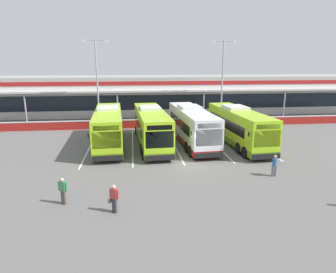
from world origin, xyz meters
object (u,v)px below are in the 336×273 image
Objects in this scene: pedestrian_near_bin at (275,165)px; coach_bus_leftmost at (109,128)px; lamp_post_centre at (222,77)px; lamp_post_west at (97,77)px; coach_bus_centre at (192,126)px; pedestrian_with_handbag at (114,198)px; pedestrian_child at (63,190)px; coach_bus_left_centre at (151,128)px; coach_bus_right_centre at (238,127)px.

coach_bus_leftmost is at bearing 141.36° from pedestrian_near_bin.
lamp_post_west is at bearing -179.40° from lamp_post_centre.
lamp_post_centre is (6.15, 10.22, 4.50)m from coach_bus_centre.
pedestrian_with_handbag and pedestrian_child have the same top height.
pedestrian_with_handbag is 0.15× the size of lamp_post_west.
coach_bus_left_centre is 12.87m from pedestrian_near_bin.
coach_bus_right_centre is at bearing -4.65° from coach_bus_left_centre.
lamp_post_centre is (1.52, 11.12, 4.50)m from coach_bus_right_centre.
coach_bus_centre is at bearing -44.12° from lamp_post_west.
coach_bus_centre is 7.57× the size of pedestrian_near_bin.
coach_bus_centre is at bearing 112.99° from pedestrian_near_bin.
pedestrian_child is 14.60m from pedestrian_near_bin.
coach_bus_left_centre is 8.81m from coach_bus_right_centre.
pedestrian_with_handbag is (-7.11, -14.06, -0.93)m from coach_bus_centre.
coach_bus_left_centre is at bearing -177.43° from coach_bus_centre.
lamp_post_west reaches higher than pedestrian_child.
coach_bus_right_centre is at bearing -36.15° from lamp_post_west.
coach_bus_left_centre is at bearing 175.35° from coach_bus_right_centre.
pedestrian_child is (-5.97, -12.49, -0.91)m from coach_bus_left_centre.
pedestrian_with_handbag is 28.20m from lamp_post_centre.
coach_bus_right_centre is (8.78, -0.71, 0.00)m from coach_bus_left_centre.
pedestrian_near_bin is (14.34, 2.76, 0.00)m from pedestrian_child.
pedestrian_near_bin is at bearing -92.63° from coach_bus_right_centre.
coach_bus_left_centre is 7.57× the size of pedestrian_child.
lamp_post_centre reaches higher than coach_bus_right_centre.
lamp_post_centre is at bearing 84.50° from pedestrian_near_bin.
pedestrian_child is (-14.75, -11.78, -0.91)m from coach_bus_right_centre.
coach_bus_left_centre reaches higher than pedestrian_child.
lamp_post_west is (-10.36, 10.05, 4.50)m from coach_bus_centre.
pedestrian_child is at bearing -128.62° from coach_bus_centre.
lamp_post_centre reaches higher than pedestrian_near_bin.
lamp_post_west reaches higher than coach_bus_leftmost.
coach_bus_leftmost is 14.32m from pedestrian_with_handbag.
pedestrian_with_handbag is (1.29, -14.23, -0.93)m from coach_bus_leftmost.
pedestrian_near_bin is (-0.41, -9.02, -0.91)m from coach_bus_right_centre.
pedestrian_with_handbag is at bearing -116.83° from coach_bus_centre.
lamp_post_west reaches higher than pedestrian_near_bin.
coach_bus_left_centre and coach_bus_right_centre have the same top height.
lamp_post_centre is at bearing 45.28° from coach_bus_left_centre.
coach_bus_right_centre is 1.11× the size of lamp_post_west.
pedestrian_near_bin is at bearing -49.32° from coach_bus_left_centre.
coach_bus_centre is 10.82m from pedestrian_near_bin.
coach_bus_left_centre reaches higher than pedestrian_with_handbag.
pedestrian_with_handbag is 1.00× the size of pedestrian_near_bin.
pedestrian_near_bin is at bearing -67.01° from coach_bus_centre.
lamp_post_west is 1.00× the size of lamp_post_centre.
lamp_post_centre reaches higher than coach_bus_left_centre.
lamp_post_centre reaches higher than pedestrian_child.
pedestrian_with_handbag is 3.32m from pedestrian_child.
pedestrian_near_bin is (4.21, -9.92, -0.91)m from coach_bus_centre.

